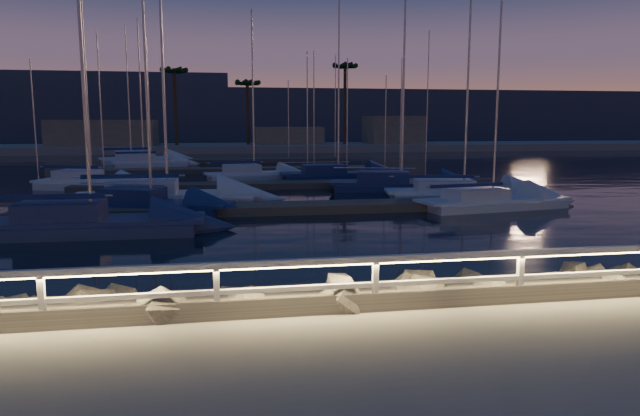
{
  "coord_description": "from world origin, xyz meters",
  "views": [
    {
      "loc": [
        -1.85,
        -10.25,
        3.58
      ],
      "look_at": [
        0.61,
        4.0,
        1.4
      ],
      "focal_mm": 32.0,
      "sensor_mm": 36.0,
      "label": 1
    }
  ],
  "objects_px": {
    "sailboat_c": "(163,196)",
    "sailboat_m": "(149,162)",
    "sailboat_e": "(89,182)",
    "sailboat_j": "(252,174)",
    "sailboat_n": "(141,159)",
    "sailboat_l": "(335,174)",
    "guard_rail": "(321,273)",
    "sailboat_h": "(489,201)",
    "sailboat_d": "(459,192)",
    "sailboat_g": "(397,184)",
    "sailboat_b": "(85,222)",
    "sailboat_f": "(147,204)"
  },
  "relations": [
    {
      "from": "sailboat_b",
      "to": "sailboat_g",
      "type": "height_order",
      "value": "sailboat_g"
    },
    {
      "from": "sailboat_h",
      "to": "sailboat_b",
      "type": "bearing_deg",
      "value": -178.38
    },
    {
      "from": "guard_rail",
      "to": "sailboat_n",
      "type": "height_order",
      "value": "sailboat_n"
    },
    {
      "from": "sailboat_l",
      "to": "sailboat_n",
      "type": "height_order",
      "value": "sailboat_n"
    },
    {
      "from": "sailboat_g",
      "to": "sailboat_n",
      "type": "bearing_deg",
      "value": 140.88
    },
    {
      "from": "sailboat_m",
      "to": "sailboat_e",
      "type": "bearing_deg",
      "value": -105.6
    },
    {
      "from": "guard_rail",
      "to": "sailboat_d",
      "type": "height_order",
      "value": "sailboat_d"
    },
    {
      "from": "guard_rail",
      "to": "sailboat_e",
      "type": "height_order",
      "value": "sailboat_e"
    },
    {
      "from": "sailboat_b",
      "to": "sailboat_l",
      "type": "xyz_separation_m",
      "value": [
        13.3,
        18.69,
        -0.04
      ]
    },
    {
      "from": "sailboat_g",
      "to": "sailboat_c",
      "type": "bearing_deg",
      "value": -148.33
    },
    {
      "from": "sailboat_e",
      "to": "guard_rail",
      "type": "bearing_deg",
      "value": -50.63
    },
    {
      "from": "sailboat_g",
      "to": "sailboat_m",
      "type": "height_order",
      "value": "sailboat_g"
    },
    {
      "from": "sailboat_j",
      "to": "sailboat_l",
      "type": "xyz_separation_m",
      "value": [
        6.04,
        -1.19,
        0.0
      ]
    },
    {
      "from": "sailboat_l",
      "to": "sailboat_f",
      "type": "bearing_deg",
      "value": -130.74
    },
    {
      "from": "sailboat_e",
      "to": "sailboat_c",
      "type": "bearing_deg",
      "value": -37.03
    },
    {
      "from": "sailboat_d",
      "to": "sailboat_n",
      "type": "distance_m",
      "value": 38.45
    },
    {
      "from": "guard_rail",
      "to": "sailboat_l",
      "type": "height_order",
      "value": "sailboat_l"
    },
    {
      "from": "guard_rail",
      "to": "sailboat_e",
      "type": "distance_m",
      "value": 29.13
    },
    {
      "from": "sailboat_c",
      "to": "sailboat_d",
      "type": "height_order",
      "value": "sailboat_c"
    },
    {
      "from": "sailboat_b",
      "to": "sailboat_g",
      "type": "xyz_separation_m",
      "value": [
        15.65,
        11.03,
        -0.01
      ]
    },
    {
      "from": "sailboat_h",
      "to": "sailboat_l",
      "type": "bearing_deg",
      "value": 97.55
    },
    {
      "from": "sailboat_d",
      "to": "sailboat_g",
      "type": "distance_m",
      "value": 4.87
    },
    {
      "from": "guard_rail",
      "to": "sailboat_f",
      "type": "bearing_deg",
      "value": 107.21
    },
    {
      "from": "guard_rail",
      "to": "sailboat_m",
      "type": "distance_m",
      "value": 46.65
    },
    {
      "from": "sailboat_l",
      "to": "sailboat_n",
      "type": "distance_m",
      "value": 26.05
    },
    {
      "from": "sailboat_l",
      "to": "sailboat_e",
      "type": "bearing_deg",
      "value": -169.01
    },
    {
      "from": "sailboat_f",
      "to": "sailboat_j",
      "type": "distance_m",
      "value": 16.0
    },
    {
      "from": "guard_rail",
      "to": "sailboat_c",
      "type": "distance_m",
      "value": 20.08
    },
    {
      "from": "sailboat_d",
      "to": "sailboat_m",
      "type": "height_order",
      "value": "sailboat_d"
    },
    {
      "from": "sailboat_c",
      "to": "sailboat_m",
      "type": "relative_size",
      "value": 1.3
    },
    {
      "from": "sailboat_b",
      "to": "sailboat_m",
      "type": "height_order",
      "value": "sailboat_b"
    },
    {
      "from": "sailboat_e",
      "to": "sailboat_m",
      "type": "distance_m",
      "value": 18.58
    },
    {
      "from": "sailboat_d",
      "to": "sailboat_e",
      "type": "distance_m",
      "value": 22.65
    },
    {
      "from": "sailboat_e",
      "to": "sailboat_j",
      "type": "height_order",
      "value": "sailboat_e"
    },
    {
      "from": "guard_rail",
      "to": "sailboat_e",
      "type": "relative_size",
      "value": 3.55
    },
    {
      "from": "sailboat_b",
      "to": "sailboat_f",
      "type": "xyz_separation_m",
      "value": [
        1.66,
        4.9,
        -0.03
      ]
    },
    {
      "from": "sailboat_b",
      "to": "sailboat_f",
      "type": "height_order",
      "value": "sailboat_b"
    },
    {
      "from": "sailboat_m",
      "to": "sailboat_g",
      "type": "bearing_deg",
      "value": -63.84
    },
    {
      "from": "sailboat_d",
      "to": "sailboat_m",
      "type": "xyz_separation_m",
      "value": [
        -19.46,
        27.21,
        0.02
      ]
    },
    {
      "from": "sailboat_h",
      "to": "sailboat_l",
      "type": "xyz_separation_m",
      "value": [
        -4.62,
        15.21,
        0.02
      ]
    },
    {
      "from": "sailboat_f",
      "to": "sailboat_l",
      "type": "bearing_deg",
      "value": 71.6
    },
    {
      "from": "sailboat_m",
      "to": "sailboat_n",
      "type": "height_order",
      "value": "sailboat_n"
    },
    {
      "from": "sailboat_h",
      "to": "sailboat_m",
      "type": "distance_m",
      "value": 36.15
    },
    {
      "from": "sailboat_l",
      "to": "guard_rail",
      "type": "bearing_deg",
      "value": -102.37
    },
    {
      "from": "sailboat_g",
      "to": "sailboat_h",
      "type": "relative_size",
      "value": 1.12
    },
    {
      "from": "sailboat_b",
      "to": "sailboat_e",
      "type": "bearing_deg",
      "value": 102.45
    },
    {
      "from": "sailboat_d",
      "to": "sailboat_n",
      "type": "bearing_deg",
      "value": 133.37
    },
    {
      "from": "sailboat_j",
      "to": "sailboat_l",
      "type": "distance_m",
      "value": 6.16
    },
    {
      "from": "sailboat_g",
      "to": "sailboat_l",
      "type": "height_order",
      "value": "sailboat_g"
    },
    {
      "from": "sailboat_l",
      "to": "sailboat_n",
      "type": "relative_size",
      "value": 0.98
    }
  ]
}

